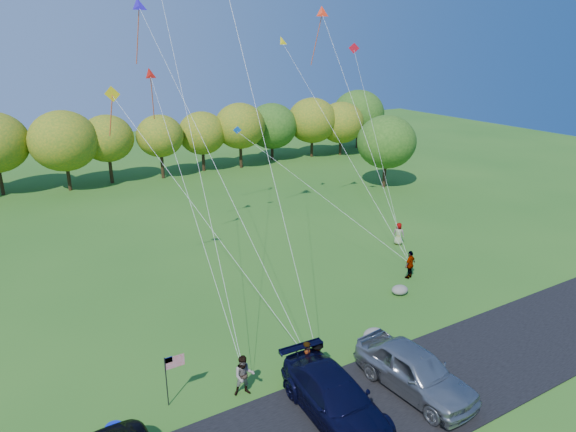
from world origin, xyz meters
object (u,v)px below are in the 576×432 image
(minivan_silver, at_px, (415,370))
(minivan_navy, at_px, (335,398))
(flyer_d, at_px, (410,265))
(flyer_a, at_px, (308,360))
(flyer_b, at_px, (244,376))
(flyer_c, at_px, (317,357))
(flyer_e, at_px, (399,234))

(minivan_silver, bearing_deg, minivan_navy, 169.34)
(minivan_silver, bearing_deg, flyer_d, 42.70)
(flyer_a, xyz_separation_m, flyer_b, (-2.97, 0.43, 0.01))
(flyer_b, bearing_deg, minivan_silver, -10.42)
(flyer_b, relative_size, flyer_c, 1.13)
(flyer_b, bearing_deg, flyer_e, 47.35)
(flyer_a, relative_size, flyer_b, 0.99)
(flyer_d, height_order, flyer_e, flyer_d)
(minivan_navy, distance_m, minivan_silver, 3.95)
(minivan_navy, relative_size, minivan_silver, 1.05)
(minivan_navy, distance_m, flyer_e, 19.72)
(flyer_d, bearing_deg, flyer_c, 8.87)
(flyer_a, height_order, flyer_c, flyer_a)
(minivan_silver, height_order, flyer_c, minivan_silver)
(minivan_navy, relative_size, flyer_a, 3.27)
(minivan_silver, relative_size, flyer_d, 3.09)
(flyer_a, bearing_deg, flyer_d, -15.21)
(flyer_d, distance_m, flyer_e, 5.77)
(flyer_c, xyz_separation_m, flyer_d, (10.69, 5.25, 0.11))
(minivan_silver, bearing_deg, flyer_a, 133.03)
(flyer_a, bearing_deg, minivan_navy, -140.27)
(minivan_navy, xyz_separation_m, minivan_silver, (3.92, -0.40, 0.11))
(flyer_a, bearing_deg, flyer_e, -6.00)
(flyer_e, bearing_deg, minivan_silver, 101.41)
(minivan_navy, height_order, flyer_c, minivan_navy)
(flyer_c, bearing_deg, minivan_navy, 79.91)
(flyer_a, xyz_separation_m, flyer_e, (14.55, 10.05, -0.08))
(flyer_b, distance_m, flyer_d, 15.02)
(minivan_navy, bearing_deg, flyer_e, 43.45)
(flyer_a, bearing_deg, flyer_b, 131.16)
(minivan_silver, distance_m, flyer_c, 4.35)
(flyer_a, relative_size, flyer_e, 1.10)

